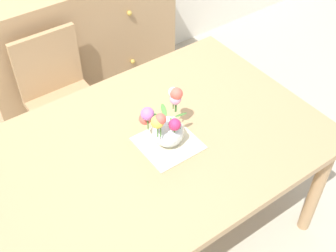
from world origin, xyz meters
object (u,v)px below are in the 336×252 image
(chair_far, at_px, (60,93))
(flower_vase, at_px, (167,126))
(dining_table, at_px, (152,155))
(dresser, at_px, (80,47))

(chair_far, relative_size, flower_vase, 3.37)
(dining_table, xyz_separation_m, chair_far, (-0.09, 0.91, -0.17))
(dresser, bearing_deg, dining_table, -101.27)
(chair_far, bearing_deg, dining_table, 95.68)
(chair_far, xyz_separation_m, dresser, (0.36, 0.42, -0.02))
(dining_table, height_order, dresser, dresser)
(dresser, distance_m, flower_vase, 1.44)
(dining_table, relative_size, flower_vase, 6.35)
(dresser, xyz_separation_m, flower_vase, (-0.20, -1.37, 0.39))
(chair_far, height_order, dresser, dresser)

